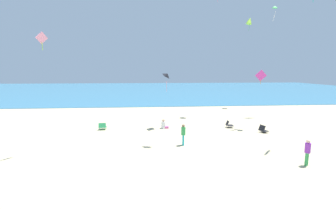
% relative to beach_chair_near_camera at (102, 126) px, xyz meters
% --- Properties ---
extents(ground_plane, '(120.00, 120.00, 0.00)m').
position_rel_beach_chair_near_camera_xyz_m(ground_plane, '(5.14, -2.23, -0.28)').
color(ground_plane, '#C6B58C').
extents(ocean_water, '(120.00, 60.00, 0.05)m').
position_rel_beach_chair_near_camera_xyz_m(ocean_water, '(5.14, 41.50, -0.25)').
color(ocean_water, teal).
rests_on(ocean_water, ground_plane).
extents(beach_chair_near_camera, '(0.63, 0.69, 0.59)m').
position_rel_beach_chair_near_camera_xyz_m(beach_chair_near_camera, '(0.00, 0.00, 0.00)').
color(beach_chair_near_camera, '#2D9956').
rests_on(beach_chair_near_camera, ground_plane).
extents(beach_chair_mid_beach, '(0.69, 0.72, 0.60)m').
position_rel_beach_chair_near_camera_xyz_m(beach_chair_mid_beach, '(12.86, -1.96, -0.02)').
color(beach_chair_mid_beach, black).
rests_on(beach_chair_mid_beach, ground_plane).
extents(beach_chair_far_right, '(0.67, 0.65, 0.59)m').
position_rel_beach_chair_near_camera_xyz_m(beach_chair_far_right, '(10.73, -0.16, 0.00)').
color(beach_chair_far_right, black).
rests_on(beach_chair_far_right, ground_plane).
extents(person_1, '(0.38, 0.38, 1.39)m').
position_rel_beach_chair_near_camera_xyz_m(person_1, '(11.97, -8.23, 0.52)').
color(person_1, green).
rests_on(person_1, ground_plane).
extents(person_2, '(0.65, 0.41, 0.79)m').
position_rel_beach_chair_near_camera_xyz_m(person_2, '(5.13, 0.04, 0.01)').
color(person_2, white).
rests_on(person_2, ground_plane).
extents(person_3, '(0.32, 0.32, 1.40)m').
position_rel_beach_chair_near_camera_xyz_m(person_3, '(6.11, -4.50, 0.53)').
color(person_3, '#19ADB2').
rests_on(person_3, ground_plane).
extents(kite_black, '(0.79, 0.92, 1.65)m').
position_rel_beach_chair_near_camera_xyz_m(kite_black, '(5.46, 0.38, 4.20)').
color(kite_black, black).
extents(kite_lime, '(1.12, 1.01, 1.76)m').
position_rel_beach_chair_near_camera_xyz_m(kite_lime, '(17.01, 11.05, 11.02)').
color(kite_lime, '#99DB33').
extents(kite_green, '(0.59, 0.55, 1.22)m').
position_rel_beach_chair_near_camera_xyz_m(kite_green, '(14.33, 0.14, 9.76)').
color(kite_green, green).
extents(kite_pink, '(0.46, 0.57, 1.01)m').
position_rel_beach_chair_near_camera_xyz_m(kite_pink, '(-2.03, -5.14, 6.37)').
color(kite_pink, pink).
extents(kite_magenta, '(1.20, 0.21, 1.49)m').
position_rel_beach_chair_near_camera_xyz_m(kite_magenta, '(15.47, 4.09, 4.08)').
color(kite_magenta, '#DB3DA8').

